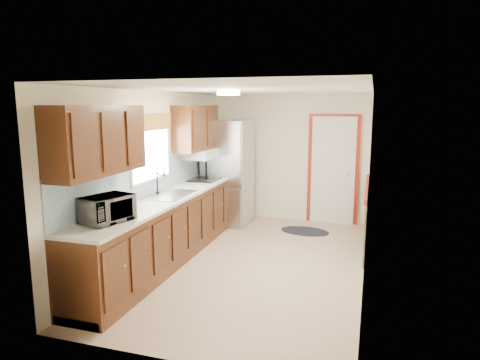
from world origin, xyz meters
The scene contains 8 objects.
room_shell centered at (0.00, 0.00, 1.20)m, with size 3.20×5.20×2.52m.
kitchen_run centered at (-1.24, -0.29, 0.81)m, with size 0.63×4.00×2.20m.
back_wall_trim centered at (0.99, 2.21, 0.89)m, with size 1.12×2.30×2.08m.
ceiling_fixture centered at (-0.30, -0.20, 2.36)m, with size 0.30×0.30×0.06m, color #FFD88C.
microwave centered at (-1.20, -1.68, 1.12)m, with size 0.53×0.29×0.36m, color white.
refrigerator centered at (-1.02, 1.86, 0.97)m, with size 0.83×0.81×1.93m.
rug centered at (0.46, 1.72, 0.01)m, with size 0.86×0.55×0.01m, color black.
cooktop centered at (-1.19, 1.12, 0.95)m, with size 0.46×0.55×0.02m, color black.
Camera 1 is at (1.53, -5.57, 2.20)m, focal length 32.00 mm.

